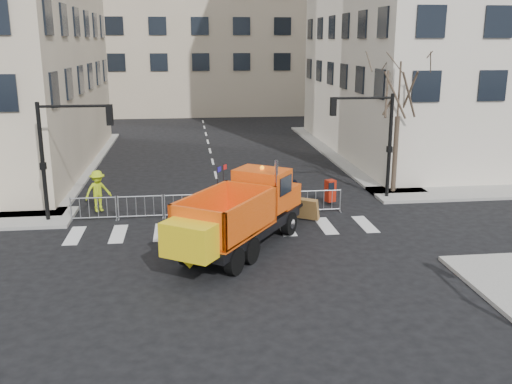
{
  "coord_description": "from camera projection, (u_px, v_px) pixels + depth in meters",
  "views": [
    {
      "loc": [
        -1.7,
        -17.93,
        7.91
      ],
      "look_at": [
        0.81,
        2.5,
        2.45
      ],
      "focal_mm": 40.0,
      "sensor_mm": 36.0,
      "label": 1
    }
  ],
  "objects": [
    {
      "name": "ground",
      "position": [
        241.0,
        281.0,
        19.43
      ],
      "size": [
        120.0,
        120.0,
        0.0
      ],
      "primitive_type": "plane",
      "color": "black",
      "rests_on": "ground"
    },
    {
      "name": "traffic_light_right",
      "position": [
        390.0,
        147.0,
        28.85
      ],
      "size": [
        0.18,
        0.18,
        5.4
      ],
      "primitive_type": "cylinder",
      "color": "black",
      "rests_on": "ground"
    },
    {
      "name": "newspaper_box",
      "position": [
        330.0,
        191.0,
        28.35
      ],
      "size": [
        0.57,
        0.54,
        1.1
      ],
      "primitive_type": "cube",
      "rotation": [
        0.0,
        0.0,
        0.4
      ],
      "color": "#A91E0D",
      "rests_on": "sidewalk_back"
    },
    {
      "name": "cop_a",
      "position": [
        283.0,
        198.0,
        25.93
      ],
      "size": [
        0.83,
        0.65,
        2.01
      ],
      "primitive_type": "imported",
      "rotation": [
        0.0,
        0.0,
        3.4
      ],
      "color": "black",
      "rests_on": "ground"
    },
    {
      "name": "plow_truck",
      "position": [
        240.0,
        213.0,
        21.83
      ],
      "size": [
        6.92,
        8.71,
        3.46
      ],
      "rotation": [
        0.0,
        0.0,
        0.98
      ],
      "color": "black",
      "rests_on": "ground"
    },
    {
      "name": "street_tree",
      "position": [
        397.0,
        124.0,
        29.62
      ],
      "size": [
        3.0,
        3.0,
        7.5
      ],
      "primitive_type": null,
      "color": "#382B21",
      "rests_on": "ground"
    },
    {
      "name": "sidewalk_back",
      "position": [
        224.0,
        208.0,
        27.56
      ],
      "size": [
        64.0,
        5.0,
        0.15
      ],
      "primitive_type": "cube",
      "color": "gray",
      "rests_on": "ground"
    },
    {
      "name": "worker",
      "position": [
        98.0,
        191.0,
        26.63
      ],
      "size": [
        1.46,
        1.27,
        1.96
      ],
      "primitive_type": "imported",
      "rotation": [
        0.0,
        0.0,
        0.53
      ],
      "color": "#ADC717",
      "rests_on": "sidewalk_back"
    },
    {
      "name": "building_far",
      "position": [
        197.0,
        5.0,
        66.23
      ],
      "size": [
        30.0,
        18.0,
        24.0
      ],
      "primitive_type": "cube",
      "color": "#BFAF92",
      "rests_on": "ground"
    },
    {
      "name": "crowd_barriers",
      "position": [
        209.0,
        205.0,
        26.49
      ],
      "size": [
        12.6,
        0.6,
        1.1
      ],
      "primitive_type": null,
      "color": "#9EA0A5",
      "rests_on": "ground"
    },
    {
      "name": "cop_c",
      "position": [
        294.0,
        198.0,
        26.29
      ],
      "size": [
        0.97,
        1.09,
        1.77
      ],
      "primitive_type": "imported",
      "rotation": [
        0.0,
        0.0,
        4.07
      ],
      "color": "black",
      "rests_on": "ground"
    },
    {
      "name": "traffic_light_left",
      "position": [
        43.0,
        164.0,
        24.98
      ],
      "size": [
        0.18,
        0.18,
        5.4
      ],
      "primitive_type": "cylinder",
      "color": "black",
      "rests_on": "ground"
    },
    {
      "name": "cop_b",
      "position": [
        279.0,
        206.0,
        25.08
      ],
      "size": [
        1.06,
        0.97,
        1.77
      ],
      "primitive_type": "imported",
      "rotation": [
        0.0,
        0.0,
        2.71
      ],
      "color": "black",
      "rests_on": "ground"
    }
  ]
}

